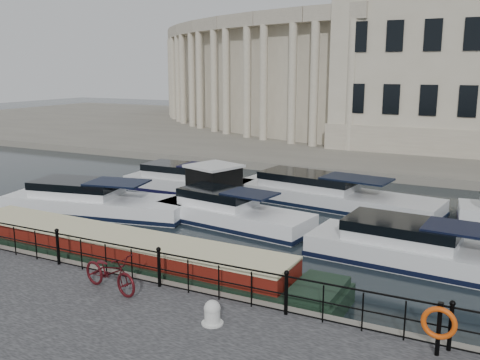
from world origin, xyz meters
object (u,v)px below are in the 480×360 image
(bicycle, at_px, (110,272))
(harbour_hut, at_px, (214,188))
(mooring_bollard, at_px, (212,313))
(life_ring_post, at_px, (439,324))
(narrowboat, at_px, (117,257))

(bicycle, relative_size, harbour_hut, 0.59)
(mooring_bollard, xyz_separation_m, life_ring_post, (5.23, 0.91, 0.50))
(mooring_bollard, height_order, harbour_hut, harbour_hut)
(narrowboat, distance_m, harbour_hut, 8.92)
(mooring_bollard, distance_m, narrowboat, 6.47)
(bicycle, height_order, life_ring_post, life_ring_post)
(life_ring_post, height_order, narrowboat, life_ring_post)
(life_ring_post, bearing_deg, mooring_bollard, -170.11)
(bicycle, bearing_deg, narrowboat, 48.14)
(life_ring_post, relative_size, narrowboat, 0.08)
(narrowboat, height_order, harbour_hut, harbour_hut)
(narrowboat, xyz_separation_m, harbour_hut, (-1.10, 8.83, 0.59))
(bicycle, relative_size, life_ring_post, 1.71)
(mooring_bollard, bearing_deg, bicycle, 173.11)
(bicycle, bearing_deg, mooring_bollard, -85.48)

